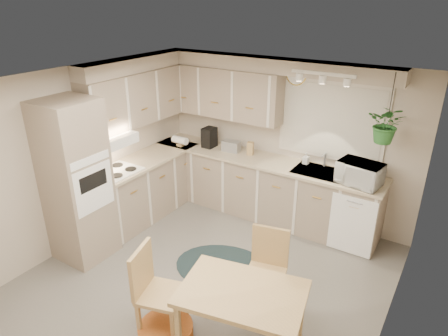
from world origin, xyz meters
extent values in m
plane|color=#67645B|center=(0.00, 0.00, 0.00)|extent=(4.20, 4.20, 0.00)
plane|color=white|center=(0.00, 0.00, 2.40)|extent=(4.20, 4.20, 0.00)
cube|color=#BBAD9B|center=(0.00, 2.10, 1.20)|extent=(4.00, 0.04, 2.40)
cube|color=#BBAD9B|center=(0.00, -2.10, 1.20)|extent=(4.00, 0.04, 2.40)
cube|color=#BBAD9B|center=(-2.00, 0.00, 1.20)|extent=(0.04, 4.20, 2.40)
cube|color=#BBAD9B|center=(2.00, 0.00, 1.20)|extent=(0.04, 4.20, 2.40)
cube|color=gray|center=(-1.70, 0.88, 0.45)|extent=(0.60, 1.85, 0.90)
cube|color=gray|center=(-0.20, 1.80, 0.45)|extent=(3.60, 0.60, 0.90)
cube|color=#C1B38D|center=(-1.69, 0.88, 0.92)|extent=(0.64, 1.89, 0.04)
cube|color=#C1B38D|center=(-0.20, 1.79, 0.92)|extent=(3.64, 0.64, 0.04)
cube|color=gray|center=(-1.68, -0.38, 1.05)|extent=(0.65, 0.65, 2.10)
cube|color=white|center=(-1.35, -0.38, 1.05)|extent=(0.02, 0.56, 0.58)
cube|color=gray|center=(-1.82, 1.00, 1.83)|extent=(0.35, 2.00, 0.75)
cube|color=gray|center=(-1.00, 1.93, 1.83)|extent=(2.00, 0.35, 0.75)
cube|color=#BBAD9B|center=(-1.85, 1.00, 2.30)|extent=(0.30, 2.00, 0.20)
cube|color=#BBAD9B|center=(-0.20, 1.95, 2.30)|extent=(3.60, 0.30, 0.20)
cube|color=white|center=(-1.68, 0.30, 0.94)|extent=(0.52, 0.58, 0.02)
cube|color=white|center=(-1.70, 0.30, 1.40)|extent=(0.40, 0.60, 0.14)
cube|color=white|center=(0.70, 2.07, 1.60)|extent=(1.40, 0.02, 1.00)
cube|color=beige|center=(0.70, 2.08, 1.60)|extent=(1.50, 0.02, 1.10)
cube|color=#9C9FA3|center=(0.70, 1.80, 0.90)|extent=(0.70, 0.48, 0.10)
cube|color=white|center=(1.30, 1.49, 0.42)|extent=(0.58, 0.02, 0.83)
cube|color=white|center=(0.70, 1.55, 2.33)|extent=(0.80, 0.04, 0.04)
cylinder|color=gold|center=(0.15, 2.07, 2.18)|extent=(0.30, 0.03, 0.30)
cube|color=tan|center=(0.88, -0.65, 0.36)|extent=(1.27, 0.98, 0.72)
cube|color=tan|center=(0.08, -0.85, 0.48)|extent=(0.56, 0.56, 0.96)
cube|color=tan|center=(0.80, -0.01, 0.46)|extent=(0.51, 0.51, 0.92)
ellipsoid|color=black|center=(0.05, 0.33, 0.01)|extent=(1.44, 1.21, 0.01)
cylinder|color=#BF5A26|center=(0.16, -0.92, 0.06)|extent=(0.71, 0.71, 0.13)
imported|color=white|center=(1.26, 1.70, 1.12)|extent=(0.58, 0.38, 0.37)
imported|color=white|center=(0.44, 1.95, 0.98)|extent=(0.09, 0.18, 0.08)
imported|color=#29672A|center=(1.49, 1.70, 1.73)|extent=(0.45, 0.50, 0.37)
cube|color=black|center=(-1.15, 1.80, 1.10)|extent=(0.18, 0.22, 0.32)
cube|color=#9C9FA3|center=(-0.75, 1.82, 1.02)|extent=(0.29, 0.18, 0.17)
cube|color=tan|center=(-0.42, 1.85, 1.04)|extent=(0.11, 0.11, 0.20)
camera|label=1|loc=(2.29, -3.18, 3.21)|focal=32.00mm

